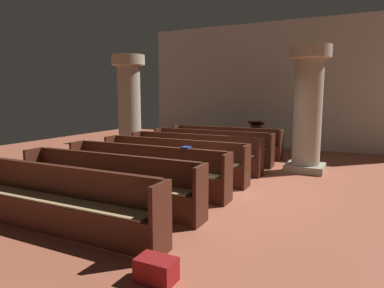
# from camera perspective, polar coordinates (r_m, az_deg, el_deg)

# --- Properties ---
(ground_plane) EXTENTS (19.20, 19.20, 0.00)m
(ground_plane) POSITION_cam_1_polar(r_m,az_deg,el_deg) (7.25, 3.42, -7.18)
(ground_plane) COLOR #AD5B42
(back_wall) EXTENTS (10.00, 0.16, 4.50)m
(back_wall) POSITION_cam_1_polar(r_m,az_deg,el_deg) (12.82, 14.29, 9.43)
(back_wall) COLOR beige
(back_wall) RESTS_ON ground
(pew_row_0) EXTENTS (3.58, 0.46, 0.91)m
(pew_row_0) POSITION_cam_1_polar(r_m,az_deg,el_deg) (10.85, 5.55, 0.54)
(pew_row_0) COLOR #4C2316
(pew_row_0) RESTS_ON ground
(pew_row_1) EXTENTS (3.58, 0.46, 0.91)m
(pew_row_1) POSITION_cam_1_polar(r_m,az_deg,el_deg) (9.81, 3.22, -0.24)
(pew_row_1) COLOR #4C2316
(pew_row_1) RESTS_ON ground
(pew_row_2) EXTENTS (3.58, 0.47, 0.91)m
(pew_row_2) POSITION_cam_1_polar(r_m,az_deg,el_deg) (8.80, 0.35, -1.20)
(pew_row_2) COLOR #4C2316
(pew_row_2) RESTS_ON ground
(pew_row_3) EXTENTS (3.58, 0.46, 0.91)m
(pew_row_3) POSITION_cam_1_polar(r_m,az_deg,el_deg) (7.82, -3.26, -2.41)
(pew_row_3) COLOR #4C2316
(pew_row_3) RESTS_ON ground
(pew_row_4) EXTENTS (3.58, 0.46, 0.91)m
(pew_row_4) POSITION_cam_1_polar(r_m,az_deg,el_deg) (6.88, -7.88, -3.94)
(pew_row_4) COLOR #4C2316
(pew_row_4) RESTS_ON ground
(pew_row_5) EXTENTS (3.58, 0.47, 0.91)m
(pew_row_5) POSITION_cam_1_polar(r_m,az_deg,el_deg) (6.01, -13.92, -5.89)
(pew_row_5) COLOR #4C2316
(pew_row_5) RESTS_ON ground
(pew_row_6) EXTENTS (3.58, 0.46, 0.91)m
(pew_row_6) POSITION_cam_1_polar(r_m,az_deg,el_deg) (5.24, -21.94, -8.35)
(pew_row_6) COLOR #4C2316
(pew_row_6) RESTS_ON ground
(pillar_aisle_side) EXTENTS (0.99, 0.99, 3.11)m
(pillar_aisle_side) POSITION_cam_1_polar(r_m,az_deg,el_deg) (8.98, 18.84, 5.87)
(pillar_aisle_side) COLOR #9F967E
(pillar_aisle_side) RESTS_ON ground
(pillar_far_side) EXTENTS (0.99, 0.99, 3.11)m
(pillar_far_side) POSITION_cam_1_polar(r_m,az_deg,el_deg) (10.66, -10.45, 6.48)
(pillar_far_side) COLOR #9F967E
(pillar_far_side) RESTS_ON ground
(lectern) EXTENTS (0.48, 0.45, 1.08)m
(lectern) POSITION_cam_1_polar(r_m,az_deg,el_deg) (11.49, 10.63, 0.72)
(lectern) COLOR #411E13
(lectern) RESTS_ON ground
(hymn_book) EXTENTS (0.15, 0.19, 0.03)m
(hymn_book) POSITION_cam_1_polar(r_m,az_deg,el_deg) (6.55, -1.00, -0.57)
(hymn_book) COLOR navy
(hymn_book) RESTS_ON pew_row_4
(kneeler_box_red) EXTENTS (0.41, 0.27, 0.25)m
(kneeler_box_red) POSITION_cam_1_polar(r_m,az_deg,el_deg) (3.78, -6.00, -20.20)
(kneeler_box_red) COLOR maroon
(kneeler_box_red) RESTS_ON ground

